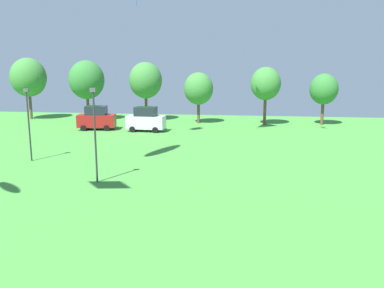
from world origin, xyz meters
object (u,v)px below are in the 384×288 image
(parked_car_leftmost, at_px, (97,118))
(treeline_tree_1, at_px, (87,80))
(treeline_tree_0, at_px, (28,77))
(light_post_0, at_px, (29,120))
(treeline_tree_5, at_px, (324,89))
(treeline_tree_3, at_px, (199,89))
(treeline_tree_4, at_px, (266,84))
(treeline_tree_2, at_px, (146,80))
(parked_car_second_from_left, at_px, (146,120))
(light_post_1, at_px, (95,130))

(parked_car_leftmost, distance_m, treeline_tree_1, 8.78)
(treeline_tree_0, distance_m, treeline_tree_1, 8.05)
(light_post_0, bearing_deg, treeline_tree_5, 40.50)
(treeline_tree_3, distance_m, treeline_tree_5, 15.00)
(treeline_tree_3, relative_size, treeline_tree_4, 0.90)
(treeline_tree_2, height_order, treeline_tree_4, treeline_tree_2)
(treeline_tree_1, xyz_separation_m, treeline_tree_2, (7.48, 0.92, -0.06))
(parked_car_second_from_left, relative_size, treeline_tree_1, 0.55)
(light_post_0, bearing_deg, treeline_tree_0, 118.54)
(treeline_tree_2, bearing_deg, parked_car_leftmost, -115.70)
(treeline_tree_1, bearing_deg, light_post_0, -79.79)
(treeline_tree_0, height_order, treeline_tree_5, treeline_tree_0)
(light_post_0, relative_size, treeline_tree_2, 0.74)
(parked_car_second_from_left, relative_size, treeline_tree_3, 0.67)
(treeline_tree_0, xyz_separation_m, treeline_tree_2, (15.52, 0.65, -0.33))
(parked_car_second_from_left, relative_size, light_post_1, 0.71)
(light_post_0, distance_m, treeline_tree_4, 28.06)
(treeline_tree_2, height_order, treeline_tree_5, treeline_tree_2)
(parked_car_second_from_left, distance_m, treeline_tree_4, 15.08)
(treeline_tree_0, xyz_separation_m, treeline_tree_3, (22.48, -0.73, -1.23))
(parked_car_leftmost, bearing_deg, treeline_tree_5, 7.59)
(light_post_0, height_order, treeline_tree_2, treeline_tree_2)
(treeline_tree_2, xyz_separation_m, treeline_tree_3, (6.96, -1.38, -0.91))
(light_post_0, bearing_deg, treeline_tree_4, 48.33)
(parked_car_leftmost, height_order, parked_car_second_from_left, parked_car_second_from_left)
(treeline_tree_4, bearing_deg, treeline_tree_1, 178.01)
(light_post_0, relative_size, treeline_tree_5, 0.90)
(parked_car_second_from_left, height_order, light_post_1, light_post_1)
(treeline_tree_0, relative_size, treeline_tree_5, 1.31)
(parked_car_second_from_left, bearing_deg, treeline_tree_5, 23.32)
(treeline_tree_3, bearing_deg, treeline_tree_2, 168.75)
(treeline_tree_4, distance_m, treeline_tree_5, 6.99)
(light_post_1, bearing_deg, parked_car_leftmost, 110.29)
(light_post_1, xyz_separation_m, treeline_tree_4, (11.60, 25.71, 1.55))
(parked_car_leftmost, distance_m, light_post_1, 20.94)
(treeline_tree_3, xyz_separation_m, treeline_tree_4, (8.09, -0.32, 0.67))
(light_post_1, relative_size, treeline_tree_1, 0.77)
(light_post_0, bearing_deg, treeline_tree_1, 100.21)
(treeline_tree_0, relative_size, treeline_tree_4, 1.16)
(treeline_tree_1, distance_m, treeline_tree_5, 29.44)
(parked_car_leftmost, height_order, treeline_tree_4, treeline_tree_4)
(treeline_tree_3, bearing_deg, treeline_tree_4, -2.27)
(treeline_tree_4, bearing_deg, treeline_tree_0, 178.03)
(parked_car_second_from_left, distance_m, treeline_tree_2, 9.33)
(treeline_tree_1, bearing_deg, treeline_tree_4, -1.99)
(parked_car_second_from_left, relative_size, treeline_tree_4, 0.61)
(treeline_tree_1, height_order, treeline_tree_3, treeline_tree_1)
(light_post_0, bearing_deg, treeline_tree_2, 81.04)
(treeline_tree_1, distance_m, treeline_tree_3, 14.48)
(parked_car_leftmost, height_order, light_post_1, light_post_1)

